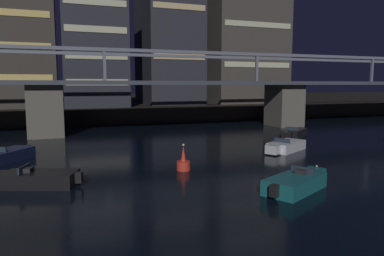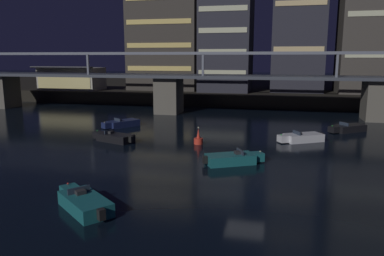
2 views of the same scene
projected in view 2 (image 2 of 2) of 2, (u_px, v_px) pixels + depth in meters
The scene contains 13 objects.
ground_plane at pixel (246, 194), 24.04m from camera, with size 400.00×400.00×0.00m, color black.
far_riverbank at pixel (273, 85), 101.10m from camera, with size 240.00×80.00×2.20m, color black.
river_bridge at pixel (267, 87), 54.60m from camera, with size 96.18×6.40×9.38m.
tower_west_low at pixel (165, 34), 74.32m from camera, with size 13.81×8.96×22.21m.
tower_west_tall at pixel (227, 41), 71.40m from camera, with size 9.34×11.29×19.10m.
waterfront_pavilion at pixel (72, 78), 74.75m from camera, with size 12.40×7.40×4.70m.
speedboat_near_right at pixel (233, 159), 30.72m from camera, with size 4.91×3.48×1.16m.
speedboat_mid_left at pixel (302, 138), 38.79m from camera, with size 4.85×3.64×1.16m.
speedboat_mid_center at pixel (122, 124), 47.03m from camera, with size 3.84×4.77×1.16m.
speedboat_mid_right at pixel (84, 202), 21.49m from camera, with size 4.63×4.09×1.16m.
speedboat_far_left at pixel (114, 137), 38.89m from camera, with size 5.11×3.01×1.16m.
speedboat_far_right at pixel (348, 128), 43.93m from camera, with size 4.64×4.07×1.16m.
channel_buoy at pixel (198, 139), 37.67m from camera, with size 0.90×0.90×1.76m.
Camera 2 is at (1.89, -23.02, 8.63)m, focal length 34.98 mm.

